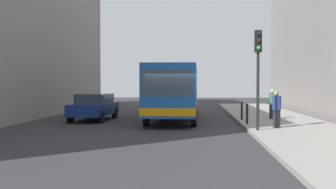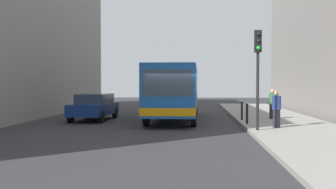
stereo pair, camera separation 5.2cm
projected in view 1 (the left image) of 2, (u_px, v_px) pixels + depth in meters
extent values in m
plane|color=#2D2D30|center=(174.00, 128.00, 19.39)|extent=(80.00, 80.00, 0.00)
cube|color=gray|center=(292.00, 127.00, 19.05)|extent=(4.40, 40.00, 0.15)
cube|color=#19519E|center=(175.00, 89.00, 23.89)|extent=(2.60, 11.02, 2.50)
cube|color=orange|center=(175.00, 105.00, 23.92)|extent=(2.63, 11.04, 0.36)
cube|color=#2D3D4C|center=(167.00, 83.00, 18.42)|extent=(2.26, 0.08, 1.20)
cube|color=#2D3D4C|center=(175.00, 83.00, 24.38)|extent=(2.61, 9.42, 1.00)
cylinder|color=black|center=(194.00, 116.00, 19.95)|extent=(0.29, 1.00, 1.00)
cylinder|color=black|center=(147.00, 116.00, 20.12)|extent=(0.29, 1.00, 1.00)
cylinder|color=black|center=(195.00, 107.00, 27.73)|extent=(0.29, 1.00, 1.00)
cylinder|color=black|center=(161.00, 107.00, 27.89)|extent=(0.29, 1.00, 1.00)
cube|color=navy|center=(94.00, 109.00, 23.37)|extent=(2.03, 4.49, 0.64)
cube|color=#2D3D4C|center=(95.00, 98.00, 23.50)|extent=(1.73, 2.54, 0.52)
cylinder|color=black|center=(101.00, 117.00, 21.79)|extent=(0.25, 0.65, 0.64)
cylinder|color=black|center=(71.00, 117.00, 21.98)|extent=(0.25, 0.65, 0.64)
cylinder|color=black|center=(115.00, 113.00, 24.77)|extent=(0.25, 0.65, 0.64)
cylinder|color=black|center=(88.00, 113.00, 24.96)|extent=(0.25, 0.65, 0.64)
cylinder|color=black|center=(258.00, 91.00, 17.17)|extent=(0.12, 0.12, 3.20)
cube|color=black|center=(258.00, 41.00, 17.11)|extent=(0.28, 0.24, 0.90)
sphere|color=black|center=(259.00, 34.00, 16.97)|extent=(0.16, 0.16, 0.16)
sphere|color=black|center=(259.00, 41.00, 16.98)|extent=(0.16, 0.16, 0.16)
sphere|color=green|center=(259.00, 48.00, 16.99)|extent=(0.16, 0.16, 0.16)
cylinder|color=black|center=(247.00, 114.00, 19.87)|extent=(0.11, 0.11, 0.95)
cylinder|color=black|center=(242.00, 111.00, 22.10)|extent=(0.11, 0.11, 0.95)
cylinder|color=#26262D|center=(277.00, 119.00, 18.17)|extent=(0.32, 0.32, 0.78)
cylinder|color=navy|center=(277.00, 103.00, 18.15)|extent=(0.38, 0.38, 0.60)
sphere|color=beige|center=(277.00, 93.00, 18.14)|extent=(0.22, 0.22, 0.22)
cylinder|color=#26262D|center=(272.00, 112.00, 22.60)|extent=(0.32, 0.32, 0.79)
cylinder|color=#336B3F|center=(272.00, 99.00, 22.58)|extent=(0.38, 0.38, 0.61)
sphere|color=tan|center=(272.00, 91.00, 22.57)|extent=(0.22, 0.22, 0.22)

